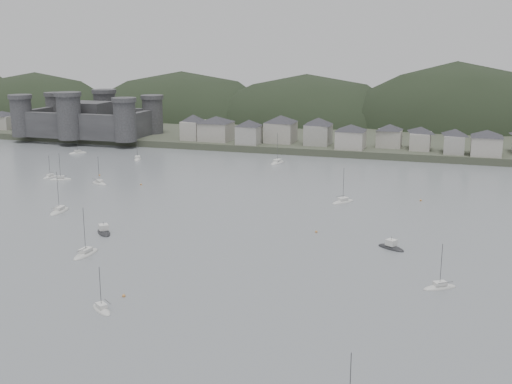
% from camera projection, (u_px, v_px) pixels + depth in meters
% --- Properties ---
extents(ground, '(900.00, 900.00, 0.00)m').
position_uv_depth(ground, '(129.00, 316.00, 114.47)').
color(ground, slate).
rests_on(ground, ground).
extents(far_shore_land, '(900.00, 250.00, 3.00)m').
position_uv_depth(far_shore_land, '(366.00, 120.00, 387.69)').
color(far_shore_land, '#383D2D').
rests_on(far_shore_land, ground).
extents(forested_ridge, '(851.55, 103.94, 102.57)m').
position_uv_depth(forested_ridge, '(368.00, 148.00, 365.45)').
color(forested_ridge, black).
rests_on(forested_ridge, ground).
extents(castle, '(66.00, 43.00, 20.00)m').
position_uv_depth(castle, '(88.00, 119.00, 314.20)').
color(castle, '#343437').
rests_on(castle, far_shore_land).
extents(waterfront_town, '(451.48, 28.46, 12.92)m').
position_uv_depth(waterfront_town, '(450.00, 138.00, 267.54)').
color(waterfront_town, '#A29E94').
rests_on(waterfront_town, far_shore_land).
extents(sailboat_lead, '(6.81, 7.69, 10.71)m').
position_uv_depth(sailboat_lead, '(78.00, 153.00, 280.74)').
color(sailboat_lead, beige).
rests_on(sailboat_lead, ground).
extents(moored_fleet, '(217.39, 178.67, 13.44)m').
position_uv_depth(moored_fleet, '(204.00, 223.00, 172.11)').
color(moored_fleet, beige).
rests_on(moored_fleet, ground).
extents(motor_launch_near, '(7.58, 5.98, 3.75)m').
position_uv_depth(motor_launch_near, '(391.00, 247.00, 151.80)').
color(motor_launch_near, black).
rests_on(motor_launch_near, ground).
extents(motor_launch_far, '(7.57, 7.95, 3.93)m').
position_uv_depth(motor_launch_far, '(104.00, 232.00, 164.05)').
color(motor_launch_far, black).
rests_on(motor_launch_far, ground).
extents(mooring_buoys, '(163.65, 124.95, 0.70)m').
position_uv_depth(mooring_buoys, '(223.00, 231.00, 165.58)').
color(mooring_buoys, '#C18040').
rests_on(mooring_buoys, ground).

